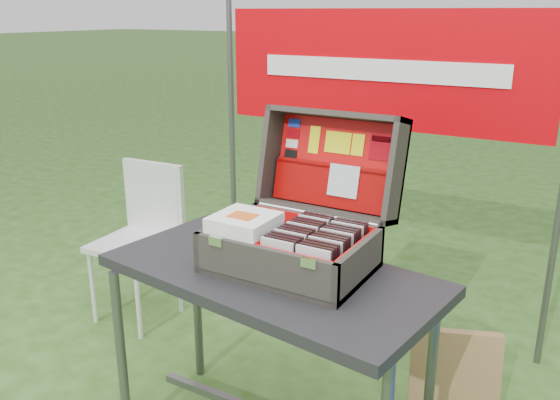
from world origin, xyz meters
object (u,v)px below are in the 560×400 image
Objects in this scene: chair at (134,246)px; cardboard_box at (454,375)px; suitcase at (299,196)px; table at (271,361)px.

chair is 2.23× the size of cardboard_box.
cardboard_box is at bearing 40.73° from suitcase.
table is at bearing -118.73° from suitcase.
suitcase reaches higher than chair.
table is 0.62m from suitcase.
chair reaches higher than table.
suitcase is at bearing 68.96° from table.
suitcase reaches higher than table.
table is 3.14× the size of cardboard_box.
table is at bearing -26.39° from chair.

